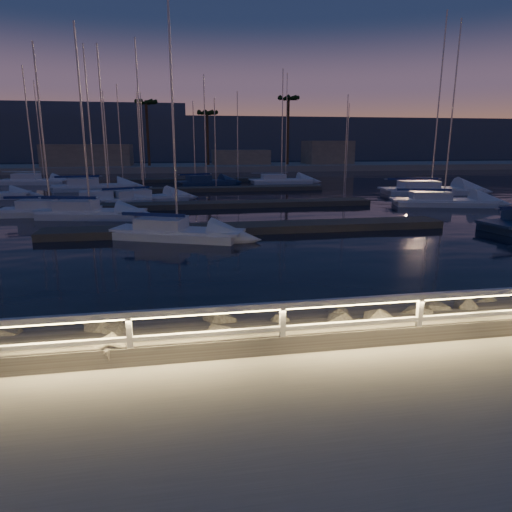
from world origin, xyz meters
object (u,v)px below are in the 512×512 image
(sailboat_a, at_px, (48,210))
(sailboat_e, at_px, (88,212))
(sailboat_n, at_px, (205,181))
(sailboat_k, at_px, (280,180))
(guard_rail, at_px, (373,310))
(sailboat_j, at_px, (92,186))
(sailboat_b, at_px, (174,231))
(sailboat_g, at_px, (142,198))
(sailboat_m, at_px, (33,181))
(sailboat_f, at_px, (106,199))
(sailboat_l, at_px, (428,189))
(sailboat_h, at_px, (441,200))

(sailboat_a, relative_size, sailboat_e, 0.92)
(sailboat_a, xyz_separation_m, sailboat_n, (11.89, 21.07, 0.01))
(sailboat_k, bearing_deg, guard_rail, -101.37)
(sailboat_j, bearing_deg, sailboat_e, -90.16)
(sailboat_b, xyz_separation_m, sailboat_n, (3.60, 30.24, 0.02))
(sailboat_g, relative_size, sailboat_j, 0.89)
(sailboat_b, height_order, sailboat_m, sailboat_m)
(sailboat_a, relative_size, sailboat_m, 0.83)
(sailboat_f, bearing_deg, sailboat_j, 94.45)
(sailboat_b, bearing_deg, guard_rail, -51.97)
(sailboat_b, bearing_deg, sailboat_n, 105.83)
(sailboat_a, distance_m, sailboat_j, 16.78)
(guard_rail, height_order, sailboat_k, sailboat_k)
(sailboat_f, distance_m, sailboat_k, 24.19)
(sailboat_a, distance_m, sailboat_l, 33.07)
(sailboat_b, relative_size, sailboat_k, 0.87)
(guard_rail, distance_m, sailboat_k, 46.26)
(sailboat_a, xyz_separation_m, sailboat_h, (28.68, -0.04, -0.01))
(sailboat_j, bearing_deg, sailboat_g, -71.06)
(sailboat_j, bearing_deg, sailboat_m, 124.96)
(sailboat_g, distance_m, sailboat_h, 23.72)
(sailboat_b, xyz_separation_m, sailboat_k, (12.60, 30.71, 0.02))
(guard_rail, relative_size, sailboat_j, 3.13)
(sailboat_h, relative_size, sailboat_j, 0.95)
(sailboat_j, xyz_separation_m, sailboat_m, (-7.96, 8.45, 0.01))
(sailboat_f, xyz_separation_m, sailboat_g, (2.69, 0.76, -0.01))
(sailboat_a, xyz_separation_m, sailboat_m, (-7.79, 25.23, 0.05))
(sailboat_j, relative_size, sailboat_l, 0.87)
(sailboat_a, height_order, sailboat_k, sailboat_k)
(sailboat_a, distance_m, sailboat_h, 28.68)
(sailboat_n, bearing_deg, sailboat_m, 148.41)
(sailboat_f, height_order, sailboat_l, sailboat_l)
(sailboat_a, xyz_separation_m, sailboat_g, (5.74, 5.96, -0.00))
(sailboat_a, bearing_deg, sailboat_m, 110.80)
(guard_rail, height_order, sailboat_a, sailboat_a)
(sailboat_e, bearing_deg, sailboat_l, 30.52)
(sailboat_m, bearing_deg, sailboat_f, -52.43)
(sailboat_j, distance_m, sailboat_n, 12.48)
(sailboat_b, relative_size, sailboat_n, 0.94)
(sailboat_f, xyz_separation_m, sailboat_n, (8.83, 15.87, 0.00))
(sailboat_j, height_order, sailboat_l, sailboat_l)
(sailboat_j, distance_m, sailboat_l, 33.25)
(sailboat_g, xyz_separation_m, sailboat_l, (26.42, 1.75, 0.05))
(sailboat_l, height_order, sailboat_m, sailboat_l)
(guard_rail, xyz_separation_m, sailboat_h, (16.33, 23.87, -0.97))
(sailboat_f, bearing_deg, sailboat_n, 51.34)
(sailboat_j, xyz_separation_m, sailboat_l, (31.99, -9.07, -0.00))
(sailboat_k, height_order, sailboat_l, sailboat_l)
(sailboat_h, distance_m, sailboat_n, 26.98)
(guard_rail, relative_size, sailboat_n, 3.64)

